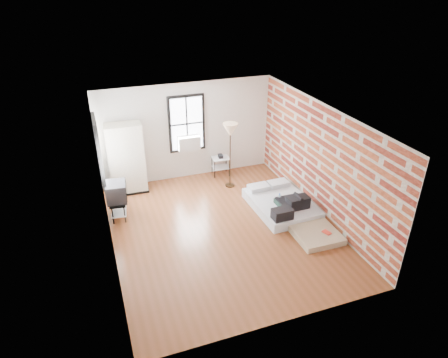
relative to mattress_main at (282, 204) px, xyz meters
name	(u,v)px	position (x,y,z in m)	size (l,w,h in m)	color
ground	(222,230)	(-1.75, -0.35, -0.17)	(6.00, 6.00, 0.00)	brown
room_shell	(226,156)	(-1.51, 0.01, 1.57)	(5.02, 6.02, 2.80)	silver
mattress_main	(282,204)	(0.00, 0.00, 0.00)	(1.44, 1.92, 0.61)	silver
mattress_bare	(303,219)	(0.18, -0.77, -0.04)	(1.01, 1.89, 0.41)	tan
wardrobe	(126,159)	(-3.53, 2.30, 0.81)	(1.01, 0.60, 1.96)	black
side_table	(221,161)	(-0.83, 2.37, 0.28)	(0.53, 0.44, 0.66)	black
floor_lamp	(230,133)	(-0.81, 1.63, 1.45)	(0.40, 0.40, 1.87)	black
tv_stand	(117,193)	(-3.96, 1.03, 0.52)	(0.54, 0.72, 0.95)	black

